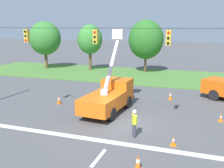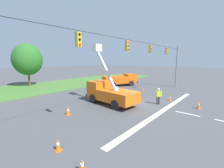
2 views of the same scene
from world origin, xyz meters
TOP-DOWN VIEW (x-y plane):
  - ground_plane at (0.00, 0.00)m, footprint 200.00×200.00m
  - grass_verge at (0.00, 18.00)m, footprint 56.00×12.00m
  - lane_markings at (0.00, -4.60)m, footprint 17.60×15.25m
  - signal_gantry at (0.05, -0.00)m, footprint 26.20×0.33m
  - tree_far_west at (-18.71, 19.05)m, footprint 5.01×4.62m
  - tree_west at (-11.51, 20.09)m, footprint 3.73×3.83m
  - tree_centre at (-3.04, 20.73)m, footprint 5.00×4.86m
  - utility_truck_bucket_lift at (-2.06, 2.35)m, footprint 2.88×6.17m
  - road_worker at (1.09, -1.91)m, footprint 0.41×0.58m
  - traffic_cone_foreground_left at (-6.97, 2.80)m, footprint 0.36×0.36m
  - traffic_cone_foreground_right at (2.19, 7.39)m, footprint 0.36×0.36m
  - traffic_cone_mid_right at (6.33, 2.75)m, footprint 0.36×0.36m
  - traffic_cone_lane_edge_a at (3.52, -2.35)m, footprint 0.36×0.36m
  - traffic_cone_lane_edge_b at (2.21, -5.56)m, footprint 0.36×0.36m

SIDE VIEW (x-z plane):
  - ground_plane at x=0.00m, z-range 0.00..0.00m
  - lane_markings at x=0.00m, z-range 0.00..0.01m
  - grass_verge at x=0.00m, z-range 0.00..0.10m
  - traffic_cone_lane_edge_a at x=3.52m, z-range -0.02..0.57m
  - traffic_cone_mid_right at x=6.33m, z-range -0.02..0.59m
  - traffic_cone_foreground_left at x=-6.97m, z-range 0.00..0.76m
  - traffic_cone_foreground_right at x=2.19m, z-range 0.00..0.77m
  - traffic_cone_lane_edge_b at x=2.21m, z-range 0.00..0.77m
  - road_worker at x=1.09m, z-range 0.11..1.88m
  - utility_truck_bucket_lift at x=-2.06m, z-range -1.90..4.59m
  - signal_gantry at x=0.05m, z-range 0.98..8.18m
  - tree_west at x=-11.51m, z-range 1.24..8.20m
  - tree_centre at x=-3.04m, z-range 1.01..8.64m
  - tree_far_west at x=-18.71m, z-range 1.12..8.58m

